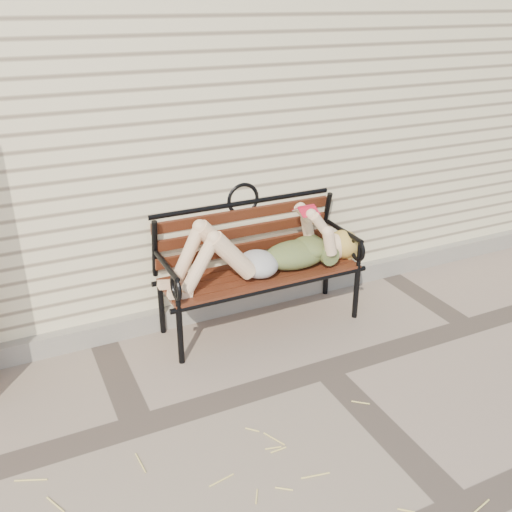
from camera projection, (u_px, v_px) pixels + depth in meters
ground at (325, 370)px, 3.75m from camera, size 80.00×80.00×0.00m
house_wall at (171, 78)px, 5.59m from camera, size 8.00×4.00×3.00m
foundation_strip at (261, 296)px, 4.51m from camera, size 8.00×0.10×0.15m
garden_bench at (255, 250)px, 4.11m from camera, size 1.57×0.63×1.02m
reading_woman at (265, 251)px, 4.00m from camera, size 1.48×0.34×0.47m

